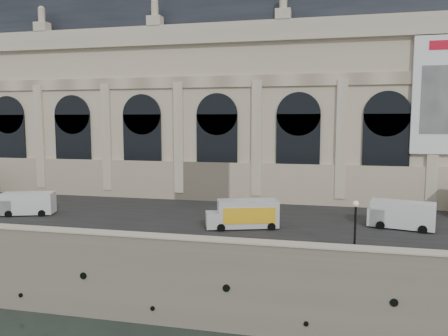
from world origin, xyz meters
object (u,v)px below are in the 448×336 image
Objects in this scene: lamp_right at (355,230)px; box_truck at (244,214)px; van_b at (25,204)px; van_c at (398,215)px.

box_truck is at bearing 143.58° from lamp_right.
van_b is 0.95× the size of van_c.
box_truck is (-14.32, -3.18, 0.03)m from van_c.
van_b is at bearing 178.67° from box_truck.
lamp_right reaches higher than box_truck.
van_c is 14.67m from box_truck.
lamp_right is (9.64, -7.11, 0.80)m from box_truck.
van_c is at bearing 65.53° from lamp_right.
van_c is at bearing 12.53° from box_truck.
van_b is at bearing -176.10° from van_c.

